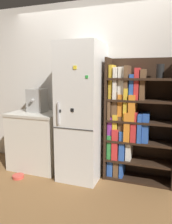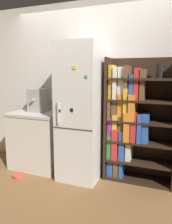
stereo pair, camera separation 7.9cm
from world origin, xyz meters
name	(u,v)px [view 1 (the left image)]	position (x,y,z in m)	size (l,w,h in m)	color
ground_plane	(79,178)	(0.00, 0.00, 0.00)	(16.00, 16.00, 0.00)	olive
wall_back	(90,88)	(0.00, 0.47, 1.30)	(8.00, 0.05, 2.60)	silver
refrigerator	(82,112)	(0.00, 0.12, 0.97)	(0.58, 0.69, 1.94)	white
bookshelf	(132,121)	(0.70, 0.29, 0.85)	(0.95, 0.38, 1.74)	black
kitchen_counter	(37,140)	(-0.79, 0.15, 0.46)	(0.82, 0.62, 0.92)	silver
espresso_machine	(37,100)	(-0.80, 0.21, 1.10)	(0.27, 0.28, 0.37)	#A5A39E
pet_bowl	(18,176)	(-0.85, -0.30, 0.03)	(0.17, 0.17, 0.05)	#D84C3F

